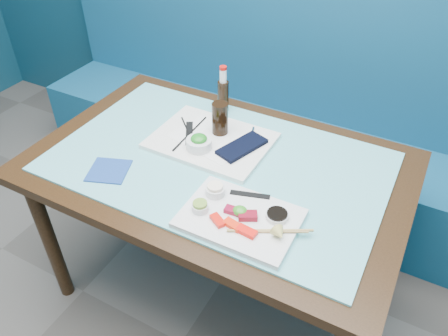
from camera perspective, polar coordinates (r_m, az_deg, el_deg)
The scene contains 34 objects.
booth_bench at distance 2.48m, azimuth 8.67°, elevation 4.41°, with size 3.00×0.56×1.17m.
dining_table at distance 1.69m, azimuth -0.79°, elevation -1.49°, with size 1.40×0.90×0.75m.
glass_top at distance 1.63m, azimuth -0.82°, elevation 0.84°, with size 1.22×0.76×0.01m, color #60BBC1.
sashimi_plate at distance 1.39m, azimuth 2.09°, elevation -6.59°, with size 0.37×0.26×0.02m, color white.
salmon_left at distance 1.36m, azimuth -0.83°, elevation -6.85°, with size 0.06×0.03×0.01m, color red.
salmon_mid at distance 1.35m, azimuth 1.15°, elevation -7.42°, with size 0.06×0.03×0.01m, color #FF290A.
salmon_right at distance 1.33m, azimuth 2.98°, elevation -8.28°, with size 0.06×0.03×0.02m, color #FF130A.
tuna_left at distance 1.39m, azimuth 1.09°, elevation -5.55°, with size 0.05×0.03×0.02m, color maroon.
tuna_right at distance 1.38m, azimuth 3.13°, elevation -6.25°, with size 0.06×0.04×0.02m, color maroon.
seaweed_garnish at distance 1.39m, azimuth 2.11°, elevation -5.61°, with size 0.05×0.04×0.03m, color #338C20.
ramekin_wasabi at distance 1.40m, azimuth -3.14°, elevation -5.16°, with size 0.05×0.05×0.02m, color silver.
wasabi_fill at distance 1.39m, azimuth -3.16°, elevation -4.68°, with size 0.05×0.05×0.01m, color olive.
ramekin_ginger at distance 1.45m, azimuth -1.16°, elevation -3.00°, with size 0.07×0.07×0.03m, color silver.
ginger_fill at distance 1.44m, azimuth -1.17°, elevation -2.44°, with size 0.05×0.05×0.01m, color white.
soy_dish at distance 1.39m, azimuth 6.94°, elevation -6.22°, with size 0.07×0.07×0.01m, color silver.
soy_fill at distance 1.38m, azimuth 6.97°, elevation -5.92°, with size 0.07×0.07×0.01m, color black.
lemon_wedge at distance 1.31m, azimuth 7.25°, elevation -8.52°, with size 0.04×0.04×0.04m, color #D8C866.
chopstick_sleeve at distance 1.46m, azimuth 3.41°, elevation -3.49°, with size 0.13×0.02×0.00m, color black.
wooden_chopstick_a at distance 1.34m, azimuth 6.05°, elevation -8.11°, with size 0.01×0.01×0.26m, color #A98E4F.
wooden_chopstick_b at distance 1.34m, azimuth 6.44°, elevation -8.28°, with size 0.01×0.01×0.21m, color #9E7D4A.
serving_tray at distance 1.72m, azimuth -1.68°, elevation 3.61°, with size 0.45×0.34×0.02m, color white.
paper_placemat at distance 1.72m, azimuth -1.68°, elevation 3.86°, with size 0.29×0.21×0.00m, color white.
seaweed_bowl at distance 1.66m, azimuth -3.27°, elevation 3.18°, with size 0.10×0.10×0.04m, color silver.
seaweed_salad at distance 1.65m, azimuth -3.30°, elevation 3.85°, with size 0.06×0.06×0.03m, color #1D7E1E.
cola_glass at distance 1.72m, azimuth -0.52°, elevation 6.48°, with size 0.06×0.06×0.13m, color black.
navy_pouch at distance 1.66m, azimuth 2.37°, elevation 2.80°, with size 0.09×0.20×0.02m, color black.
fork at distance 1.75m, azimuth 3.72°, elevation 4.56°, with size 0.01×0.01×0.08m, color silver.
black_chopstick_a at distance 1.75m, azimuth -4.67°, elevation 4.62°, with size 0.01×0.01×0.24m, color black.
black_chopstick_b at distance 1.75m, azimuth -4.45°, elevation 4.56°, with size 0.01×0.01×0.26m, color black.
tray_sleeve at distance 1.75m, azimuth -4.56°, elevation 4.56°, with size 0.03×0.16×0.00m, color black.
cola_bottle_body at distance 1.90m, azimuth -0.11°, elevation 9.35°, with size 0.05×0.05×0.14m, color black.
cola_bottle_neck at distance 1.85m, azimuth -0.12°, elevation 11.96°, with size 0.03×0.03×0.06m, color white.
cola_bottle_cap at distance 1.84m, azimuth -0.12°, elevation 12.94°, with size 0.03×0.03×0.01m, color red.
blue_napkin at distance 1.64m, azimuth -14.82°, elevation -0.32°, with size 0.14×0.14×0.01m, color navy.
Camera 1 is at (0.63, 0.32, 1.76)m, focal length 35.00 mm.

